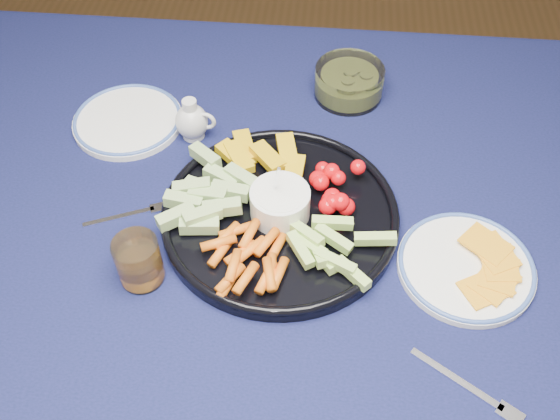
# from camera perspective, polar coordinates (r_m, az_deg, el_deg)

# --- Properties ---
(dining_table) EXTENTS (1.67, 1.07, 0.75)m
(dining_table) POSITION_cam_1_polar(r_m,az_deg,el_deg) (1.15, -1.88, -2.03)
(dining_table) COLOR #52301B
(dining_table) RESTS_ON ground
(crudite_platter) EXTENTS (0.40, 0.40, 0.13)m
(crudite_platter) POSITION_cam_1_polar(r_m,az_deg,el_deg) (1.03, -0.16, -0.15)
(crudite_platter) COLOR black
(crudite_platter) RESTS_ON dining_table
(creamer_pitcher) EXTENTS (0.08, 0.06, 0.08)m
(creamer_pitcher) POSITION_cam_1_polar(r_m,az_deg,el_deg) (1.18, -8.02, 8.05)
(creamer_pitcher) COLOR silver
(creamer_pitcher) RESTS_ON dining_table
(pickle_bowl) EXTENTS (0.14, 0.14, 0.06)m
(pickle_bowl) POSITION_cam_1_polar(r_m,az_deg,el_deg) (1.27, 6.31, 11.45)
(pickle_bowl) COLOR white
(pickle_bowl) RESTS_ON dining_table
(cheese_plate) EXTENTS (0.21, 0.21, 0.03)m
(cheese_plate) POSITION_cam_1_polar(r_m,az_deg,el_deg) (1.02, 16.68, -4.87)
(cheese_plate) COLOR white
(cheese_plate) RESTS_ON dining_table
(juice_tumbler) EXTENTS (0.07, 0.07, 0.08)m
(juice_tumbler) POSITION_cam_1_polar(r_m,az_deg,el_deg) (0.97, -12.74, -4.75)
(juice_tumbler) COLOR white
(juice_tumbler) RESTS_ON dining_table
(fork_left) EXTENTS (0.14, 0.07, 0.00)m
(fork_left) POSITION_cam_1_polar(r_m,az_deg,el_deg) (1.08, -13.27, -0.33)
(fork_left) COLOR silver
(fork_left) RESTS_ON dining_table
(fork_right) EXTENTS (0.15, 0.10, 0.00)m
(fork_right) POSITION_cam_1_polar(r_m,az_deg,el_deg) (0.92, 17.37, -15.54)
(fork_right) COLOR silver
(fork_right) RESTS_ON dining_table
(side_plate_extra) EXTENTS (0.21, 0.21, 0.02)m
(side_plate_extra) POSITION_cam_1_polar(r_m,az_deg,el_deg) (1.25, -13.75, 7.98)
(side_plate_extra) COLOR white
(side_plate_extra) RESTS_ON dining_table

